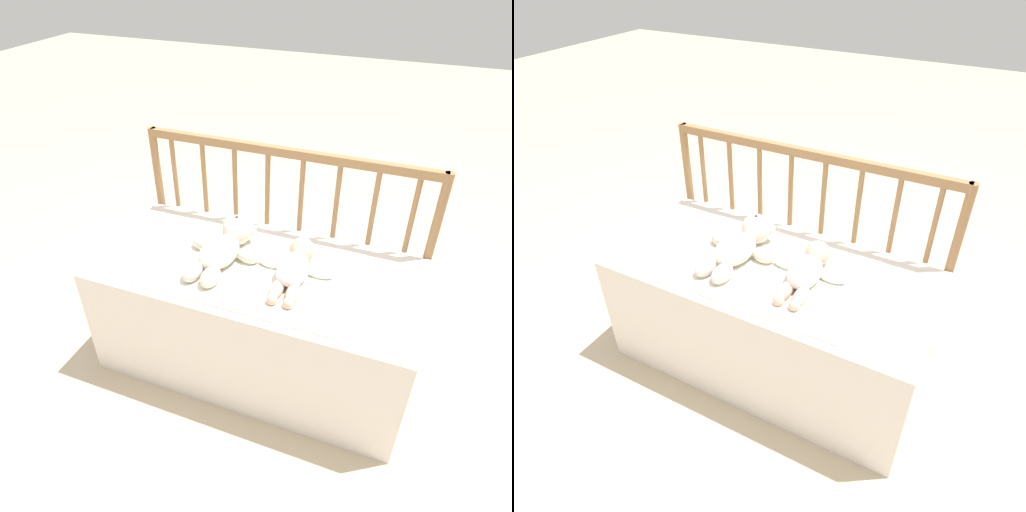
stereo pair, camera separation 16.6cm
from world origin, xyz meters
The scene contains 6 objects.
ground_plane centered at (0.00, 0.00, 0.00)m, with size 12.00×12.00×0.00m, color #C6B293.
crib_mattress centered at (0.00, 0.00, 0.26)m, with size 1.27×0.60×0.52m.
crib_rail centered at (0.00, 0.32, 0.63)m, with size 1.27×0.04×0.89m.
blanket centered at (-0.01, -0.02, 0.52)m, with size 0.78×0.50×0.01m.
teddy_bear centered at (-0.15, 0.02, 0.57)m, with size 0.31×0.41×0.13m.
baby centered at (0.15, 0.00, 0.56)m, with size 0.30×0.36×0.10m.
Camera 1 is at (0.51, -1.32, 1.60)m, focal length 32.00 mm.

